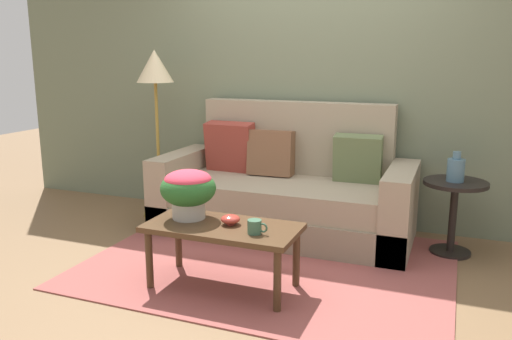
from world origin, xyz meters
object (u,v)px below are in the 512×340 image
side_table (454,204)px  table_vase (456,169)px  couch (284,193)px  coffee_mug (255,227)px  snack_bowl (230,219)px  coffee_table (223,233)px  potted_plant (188,189)px  floor_lamp (155,82)px

side_table → table_vase: size_ratio=2.53×
side_table → couch: bearing=179.1°
coffee_mug → snack_bowl: (-0.21, 0.10, -0.01)m
coffee_table → coffee_mug: (0.25, -0.08, 0.10)m
potted_plant → snack_bowl: size_ratio=2.94×
snack_bowl → table_vase: 1.77m
coffee_table → side_table: bearing=40.9°
coffee_table → floor_lamp: (-1.23, 1.21, 0.89)m
coffee_table → floor_lamp: 1.94m
couch → potted_plant: size_ratio=5.79×
couch → table_vase: (1.35, -0.03, 0.33)m
side_table → coffee_table: bearing=-139.1°
floor_lamp → coffee_mug: (1.48, -1.29, -0.79)m
coffee_mug → coffee_table: bearing=163.3°
snack_bowl → floor_lamp: bearing=137.0°
table_vase → side_table: bearing=49.9°
side_table → table_vase: bearing=-130.1°
side_table → snack_bowl: bearing=-138.8°
couch → floor_lamp: bearing=179.9°
floor_lamp → potted_plant: size_ratio=4.19×
floor_lamp → table_vase: size_ratio=6.83×
couch → side_table: (1.36, -0.02, 0.05)m
floor_lamp → coffee_table: bearing=-44.7°
coffee_table → floor_lamp: size_ratio=0.64×
coffee_mug → table_vase: (1.11, 1.26, 0.19)m
floor_lamp → couch: bearing=-0.1°
potted_plant → table_vase: (1.64, 1.13, 0.03)m
coffee_table → potted_plant: size_ratio=2.68×
floor_lamp → potted_plant: 1.63m
snack_bowl → table_vase: size_ratio=0.55×
coffee_table → table_vase: (1.37, 1.18, 0.29)m
couch → snack_bowl: bearing=-88.6°
side_table → table_vase: table_vase is taller
couch → potted_plant: couch is taller
couch → side_table: bearing=-0.9°
side_table → coffee_mug: (-1.12, -1.27, 0.08)m
table_vase → potted_plant: bearing=-145.4°
floor_lamp → snack_bowl: (1.27, -1.19, -0.80)m
potted_plant → table_vase: size_ratio=1.63×
side_table → table_vase: 0.27m
coffee_table → table_vase: size_ratio=4.36×
snack_bowl → table_vase: (1.32, 1.16, 0.20)m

